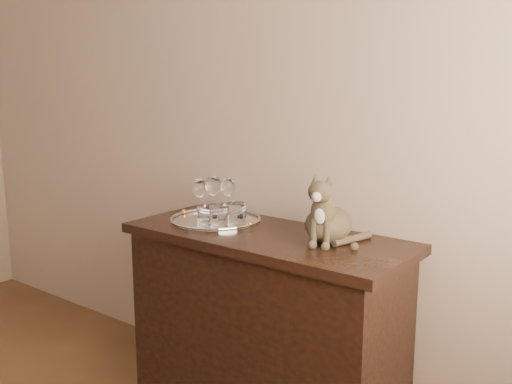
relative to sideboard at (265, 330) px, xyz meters
The scene contains 10 objects.
wall_back 1.15m from the sideboard, 152.68° to the left, with size 4.00×0.10×2.70m, color tan.
sideboard is the anchor object (origin of this frame).
tray 0.52m from the sideboard, behind, with size 0.40×0.40×0.01m, color silver.
wine_glass_b 0.61m from the sideboard, 158.68° to the left, with size 0.07×0.07×0.17m, color silver, non-canonical shape.
wine_glass_c 0.64m from the sideboard, behind, with size 0.07×0.07×0.18m, color white, non-canonical shape.
wine_glass_d 0.62m from the sideboard, behind, with size 0.07×0.07×0.19m, color white, non-canonical shape.
tumbler_a 0.53m from the sideboard, 164.75° to the right, with size 0.09×0.09×0.10m, color white.
tumbler_b 0.55m from the sideboard, 168.41° to the right, with size 0.07×0.07×0.08m, color silver.
tumbler_c 0.51m from the sideboard, behind, with size 0.08×0.08×0.10m, color white.
cat 0.62m from the sideboard, ahead, with size 0.27×0.26×0.28m, color brown, non-canonical shape.
Camera 1 is at (1.94, 0.13, 1.46)m, focal length 40.00 mm.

